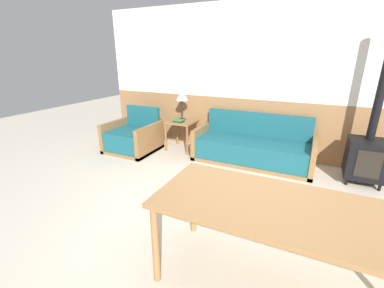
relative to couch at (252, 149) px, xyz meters
The scene contains 9 objects.
ground_plane 2.23m from the couch, 80.59° to the right, with size 16.00×16.00×0.00m, color beige.
wall_back 1.24m from the couch, 51.14° to the left, with size 7.20×0.06×2.70m.
couch is the anchor object (origin of this frame).
armchair 2.31m from the couch, 169.83° to the right, with size 0.91×0.88×0.83m.
side_table 1.45m from the couch, behind, with size 0.53×0.53×0.59m.
table_lamp 1.67m from the couch, behind, with size 0.24×0.24×0.58m.
book_stack 1.50m from the couch, behind, with size 0.21×0.15×0.04m.
dining_table 2.70m from the couch, 70.48° to the right, with size 2.17×0.85×0.76m.
wood_stove 1.69m from the couch, ahead, with size 0.51×0.49×2.35m.
Camera 1 is at (0.50, -2.10, 1.81)m, focal length 24.00 mm.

